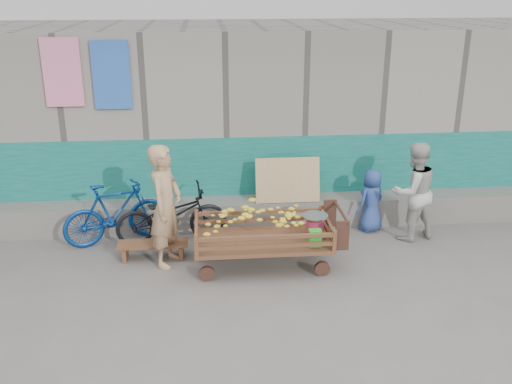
{
  "coord_description": "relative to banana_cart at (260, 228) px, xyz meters",
  "views": [
    {
      "loc": [
        -0.96,
        -6.05,
        3.7
      ],
      "look_at": [
        -0.29,
        1.2,
        1.0
      ],
      "focal_mm": 40.0,
      "sensor_mm": 36.0,
      "label": 1
    }
  ],
  "objects": [
    {
      "name": "vendor_man",
      "position": [
        -1.26,
        0.22,
        0.27
      ],
      "size": [
        0.59,
        0.72,
        1.71
      ],
      "primitive_type": "imported",
      "rotation": [
        0.0,
        0.0,
        1.23
      ],
      "color": "tan",
      "rests_on": "ground"
    },
    {
      "name": "child",
      "position": [
        1.85,
        1.06,
        -0.08
      ],
      "size": [
        0.58,
        0.52,
        1.0
      ],
      "primitive_type": "imported",
      "rotation": [
        0.0,
        0.0,
        3.66
      ],
      "color": "#2B4890",
      "rests_on": "ground"
    },
    {
      "name": "banana_cart",
      "position": [
        0.0,
        0.0,
        0.0
      ],
      "size": [
        2.01,
        0.92,
        0.86
      ],
      "color": "#58341E",
      "rests_on": "ground"
    },
    {
      "name": "bicycle_blue",
      "position": [
        -2.06,
        0.99,
        -0.11
      ],
      "size": [
        1.62,
        0.99,
        0.94
      ],
      "primitive_type": "imported",
      "rotation": [
        0.0,
        0.0,
        1.95
      ],
      "color": "navy",
      "rests_on": "ground"
    },
    {
      "name": "bicycle_dark",
      "position": [
        -1.24,
        0.91,
        -0.15
      ],
      "size": [
        1.72,
        0.84,
        0.87
      ],
      "primitive_type": "imported",
      "rotation": [
        0.0,
        0.0,
        1.74
      ],
      "color": "black",
      "rests_on": "ground"
    },
    {
      "name": "ground",
      "position": [
        0.26,
        -0.94,
        -0.58
      ],
      "size": [
        80.0,
        80.0,
        0.0
      ],
      "primitive_type": "plane",
      "color": "#605D58",
      "rests_on": "ground"
    },
    {
      "name": "building_wall",
      "position": [
        0.26,
        3.11,
        0.88
      ],
      "size": [
        12.0,
        3.5,
        3.0
      ],
      "color": "gray",
      "rests_on": "ground"
    },
    {
      "name": "woman",
      "position": [
        2.37,
        0.72,
        0.17
      ],
      "size": [
        0.86,
        0.75,
        1.51
      ],
      "primitive_type": "imported",
      "rotation": [
        0.0,
        0.0,
        3.41
      ],
      "color": "beige",
      "rests_on": "ground"
    },
    {
      "name": "bench",
      "position": [
        -1.48,
        0.38,
        -0.4
      ],
      "size": [
        0.98,
        0.29,
        0.24
      ],
      "color": "#58341E",
      "rests_on": "ground"
    }
  ]
}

